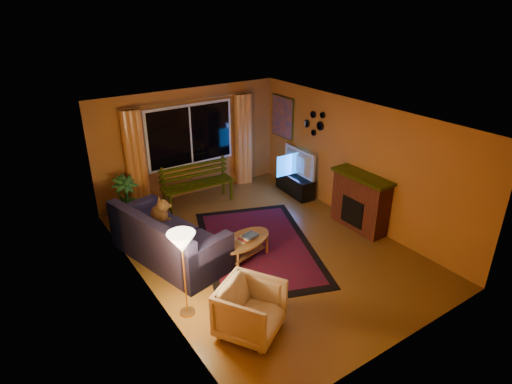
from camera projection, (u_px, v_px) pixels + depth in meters
floor at (265, 248)px, 8.06m from camera, size 4.50×6.00×0.02m
ceiling at (266, 118)px, 7.00m from camera, size 4.50×6.00×0.02m
wall_back at (190, 143)px, 9.79m from camera, size 4.50×0.02×2.50m
wall_left at (142, 222)px, 6.38m from camera, size 0.02×6.00×2.50m
wall_right at (356, 162)px, 8.67m from camera, size 0.02×6.00×2.50m
window at (191, 135)px, 9.66m from camera, size 2.00×0.02×1.30m
curtain_rod at (189, 100)px, 9.29m from camera, size 3.20×0.03×0.03m
curtain_left at (135, 162)px, 9.07m from camera, size 0.36×0.36×2.24m
curtain_right at (243, 140)px, 10.43m from camera, size 0.36×0.36×2.24m
bench at (198, 194)px, 9.65m from camera, size 1.65×0.56×0.49m
potted_plant at (126, 199)px, 8.85m from camera, size 0.70×0.70×0.99m
sofa at (169, 235)px, 7.57m from camera, size 1.51×2.47×0.93m
dog at (159, 213)px, 7.90m from camera, size 0.39×0.46×0.43m
armchair at (250, 308)px, 5.89m from camera, size 1.09×1.07×0.84m
floor_lamp at (184, 275)px, 6.13m from camera, size 0.27×0.27×1.36m
rug at (258, 246)px, 8.09m from camera, size 2.99×3.67×0.02m
coffee_table at (245, 249)px, 7.66m from camera, size 1.32×1.32×0.40m
tv_console at (295, 184)px, 10.18m from camera, size 0.46×1.15×0.47m
television at (296, 163)px, 9.95m from camera, size 0.18×1.09×0.63m
fireplace at (360, 203)px, 8.56m from camera, size 0.40×1.20×1.10m
mirror_cluster at (314, 122)px, 9.40m from camera, size 0.06×0.60×0.56m
painting at (282, 117)px, 10.33m from camera, size 0.04×0.76×0.96m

